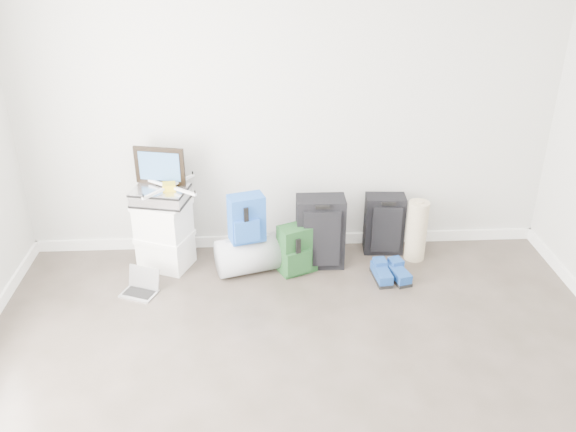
{
  "coord_description": "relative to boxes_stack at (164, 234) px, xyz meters",
  "views": [
    {
      "loc": [
        -0.26,
        -2.35,
        2.72
      ],
      "look_at": [
        -0.03,
        1.9,
        0.59
      ],
      "focal_mm": 38.0,
      "sensor_mm": 36.0,
      "label": 1
    }
  ],
  "objects": [
    {
      "name": "room_envelope",
      "position": [
        1.05,
        -2.17,
        1.42
      ],
      "size": [
        4.52,
        5.02,
        2.71
      ],
      "color": "beige",
      "rests_on": "ground"
    },
    {
      "name": "boxes_stack",
      "position": [
        0.0,
        0.0,
        0.0
      ],
      "size": [
        0.51,
        0.47,
        0.6
      ],
      "rotation": [
        0.0,
        0.0,
        -0.39
      ],
      "color": "white",
      "rests_on": "ground"
    },
    {
      "name": "briefcase",
      "position": [
        0.0,
        0.0,
        0.36
      ],
      "size": [
        0.49,
        0.4,
        0.12
      ],
      "primitive_type": "cube",
      "rotation": [
        0.0,
        0.0,
        -0.23
      ],
      "color": "#B2B2B7",
      "rests_on": "boxes_stack"
    },
    {
      "name": "painting",
      "position": [
        -0.0,
        0.1,
        0.58
      ],
      "size": [
        0.41,
        0.12,
        0.31
      ],
      "rotation": [
        0.0,
        0.0,
        -0.23
      ],
      "color": "black",
      "rests_on": "briefcase"
    },
    {
      "name": "drone",
      "position": [
        0.08,
        -0.02,
        0.44
      ],
      "size": [
        0.47,
        0.47,
        0.05
      ],
      "rotation": [
        0.0,
        0.0,
        0.13
      ],
      "color": "gold",
      "rests_on": "briefcase"
    },
    {
      "name": "duffel_bag",
      "position": [
        0.7,
        -0.14,
        -0.14
      ],
      "size": [
        0.58,
        0.45,
        0.32
      ],
      "primitive_type": "cylinder",
      "rotation": [
        0.0,
        1.57,
        0.28
      ],
      "color": "#95989D",
      "rests_on": "ground"
    },
    {
      "name": "blue_backpack",
      "position": [
        0.7,
        -0.17,
        0.21
      ],
      "size": [
        0.32,
        0.27,
        0.39
      ],
      "rotation": [
        0.0,
        0.0,
        0.29
      ],
      "color": "#194AA8",
      "rests_on": "duffel_bag"
    },
    {
      "name": "large_suitcase",
      "position": [
        1.31,
        -0.06,
        0.01
      ],
      "size": [
        0.4,
        0.26,
        0.62
      ],
      "rotation": [
        0.0,
        0.0,
        -0.01
      ],
      "color": "black",
      "rests_on": "ground"
    },
    {
      "name": "green_backpack",
      "position": [
        1.11,
        -0.16,
        -0.1
      ],
      "size": [
        0.35,
        0.32,
        0.42
      ],
      "rotation": [
        0.0,
        0.0,
        0.42
      ],
      "color": "#143718",
      "rests_on": "ground"
    },
    {
      "name": "carry_on",
      "position": [
        1.89,
        0.14,
        -0.03
      ],
      "size": [
        0.35,
        0.24,
        0.53
      ],
      "rotation": [
        0.0,
        0.0,
        -0.07
      ],
      "color": "black",
      "rests_on": "ground"
    },
    {
      "name": "shoes",
      "position": [
        1.86,
        -0.33,
        -0.25
      ],
      "size": [
        0.31,
        0.32,
        0.1
      ],
      "rotation": [
        0.0,
        0.0,
        0.17
      ],
      "color": "black",
      "rests_on": "ground"
    },
    {
      "name": "rolled_rug",
      "position": [
        2.14,
        0.01,
        -0.03
      ],
      "size": [
        0.18,
        0.18,
        0.54
      ],
      "primitive_type": "cylinder",
      "color": "tan",
      "rests_on": "ground"
    },
    {
      "name": "laptop",
      "position": [
        -0.16,
        -0.4,
        -0.25
      ],
      "size": [
        0.32,
        0.28,
        0.19
      ],
      "rotation": [
        0.0,
        0.0,
        -0.39
      ],
      "color": "#B3B4B8",
      "rests_on": "ground"
    }
  ]
}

